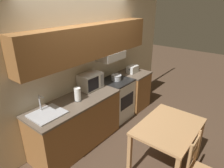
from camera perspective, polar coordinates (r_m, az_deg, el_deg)
ground_plane at (r=4.44m, az=-6.28°, el=-10.74°), size 16.00×16.00×0.00m
wall_back at (r=3.79m, az=-6.46°, el=8.14°), size 5.36×0.38×2.55m
lower_counter_main at (r=3.64m, az=-10.11°, el=-11.05°), size 1.69×0.66×0.89m
lower_counter_right_stub at (r=4.85m, az=5.95°, el=-1.60°), size 0.64×0.66×0.89m
stove_range at (r=4.39m, az=1.11°, el=-4.32°), size 0.64×0.60×0.89m
cooking_pot at (r=4.20m, az=1.22°, el=1.95°), size 0.30×0.22×0.11m
microwave at (r=3.78m, az=-6.17°, el=0.83°), size 0.44×0.30×0.30m
toaster at (r=4.64m, az=5.86°, el=4.26°), size 0.28×0.18×0.17m
sink_basin at (r=3.14m, az=-18.01°, el=-8.05°), size 0.48×0.42×0.28m
paper_towel_roll at (r=3.38m, az=-9.83°, el=-2.94°), size 0.13×0.13×0.23m
dining_table at (r=3.15m, az=15.79°, el=-12.98°), size 1.06×0.77×0.77m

